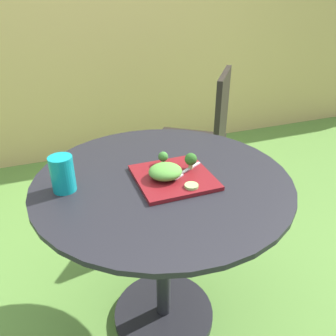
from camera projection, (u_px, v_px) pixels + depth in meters
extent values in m
plane|color=#568438|center=(164.00, 316.00, 1.52)|extent=(12.00, 12.00, 0.00)
cube|color=tan|center=(84.00, 59.00, 2.65)|extent=(8.00, 0.08, 1.63)
cylinder|color=black|center=(163.00, 179.00, 1.18)|extent=(0.90, 0.90, 0.02)
cylinder|color=black|center=(163.00, 253.00, 1.34)|extent=(0.06, 0.06, 0.67)
cylinder|color=black|center=(164.00, 313.00, 1.51)|extent=(0.44, 0.44, 0.04)
cube|color=black|center=(188.00, 145.00, 2.13)|extent=(0.61, 0.61, 0.03)
cube|color=black|center=(222.00, 111.00, 1.97)|extent=(0.27, 0.36, 0.45)
cylinder|color=black|center=(168.00, 159.00, 2.43)|extent=(0.02, 0.02, 0.43)
cylinder|color=black|center=(153.00, 184.00, 2.12)|extent=(0.02, 0.02, 0.43)
cylinder|color=black|center=(217.00, 165.00, 2.34)|extent=(0.02, 0.02, 0.43)
cylinder|color=black|center=(209.00, 192.00, 2.04)|extent=(0.02, 0.02, 0.43)
cube|color=maroon|center=(174.00, 177.00, 1.16)|extent=(0.26, 0.26, 0.01)
cylinder|color=#0F8C93|center=(63.00, 174.00, 1.07)|extent=(0.08, 0.08, 0.12)
cylinder|color=#0D777D|center=(63.00, 179.00, 1.08)|extent=(0.07, 0.07, 0.08)
cube|color=silver|center=(190.00, 168.00, 1.20)|extent=(0.10, 0.06, 0.00)
cube|color=silver|center=(177.00, 176.00, 1.15)|extent=(0.05, 0.04, 0.00)
ellipsoid|color=#519338|center=(166.00, 171.00, 1.13)|extent=(0.11, 0.11, 0.05)
cylinder|color=#99B770|center=(191.00, 167.00, 1.19)|extent=(0.02, 0.02, 0.02)
sphere|color=#285B1E|center=(191.00, 160.00, 1.18)|extent=(0.04, 0.04, 0.04)
cylinder|color=#99B770|center=(163.00, 162.00, 1.23)|extent=(0.01, 0.01, 0.01)
sphere|color=#38752D|center=(163.00, 157.00, 1.22)|extent=(0.04, 0.04, 0.04)
cylinder|color=#8EB766|center=(191.00, 186.00, 1.09)|extent=(0.05, 0.05, 0.01)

